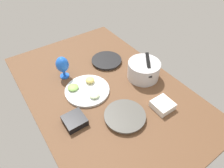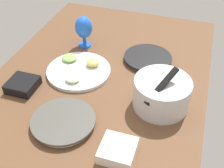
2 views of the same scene
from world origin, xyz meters
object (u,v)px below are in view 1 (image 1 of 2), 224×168
object	(u,v)px
dinner_plate_left	(107,61)
hurricane_glass_blue	(62,65)
mixing_bowl	(144,69)
square_bowl_white	(163,105)
dinner_plate_right	(125,116)
fruit_platter	(87,90)
square_bowl_black	(75,120)

from	to	relation	value
dinner_plate_left	hurricane_glass_blue	size ratio (longest dim) A/B	1.40
mixing_bowl	square_bowl_white	world-z (taller)	mixing_bowl
mixing_bowl	hurricane_glass_blue	world-z (taller)	mixing_bowl
mixing_bowl	hurricane_glass_blue	distance (cm)	61.72
dinner_plate_left	dinner_plate_right	world-z (taller)	dinner_plate_right
fruit_platter	dinner_plate_right	bearing A→B (deg)	12.88
dinner_plate_right	mixing_bowl	size ratio (longest dim) A/B	1.08
dinner_plate_left	fruit_platter	xyz separation A→B (cm)	(20.91, -31.12, 0.07)
dinner_plate_left	dinner_plate_right	bearing A→B (deg)	-22.52
dinner_plate_right	mixing_bowl	distance (cm)	43.27
fruit_platter	square_bowl_white	size ratio (longest dim) A/B	2.51
fruit_platter	square_bowl_white	world-z (taller)	fruit_platter
fruit_platter	hurricane_glass_blue	size ratio (longest dim) A/B	1.78
square_bowl_black	hurricane_glass_blue	bearing A→B (deg)	162.90
fruit_platter	dinner_plate_left	bearing A→B (deg)	123.91
dinner_plate_left	square_bowl_black	world-z (taller)	square_bowl_black
dinner_plate_left	mixing_bowl	world-z (taller)	mixing_bowl
dinner_plate_right	square_bowl_white	distance (cm)	26.91
dinner_plate_left	fruit_platter	world-z (taller)	fruit_platter
dinner_plate_right	dinner_plate_left	bearing A→B (deg)	157.48
dinner_plate_left	square_bowl_black	size ratio (longest dim) A/B	1.96
dinner_plate_right	hurricane_glass_blue	world-z (taller)	hurricane_glass_blue
fruit_platter	square_bowl_black	xyz separation A→B (cm)	(20.03, -20.13, 1.17)
dinner_plate_right	square_bowl_white	size ratio (longest dim) A/B	2.07
hurricane_glass_blue	mixing_bowl	bearing A→B (deg)	54.82
mixing_bowl	dinner_plate_right	bearing A→B (deg)	-56.69
square_bowl_white	dinner_plate_right	bearing A→B (deg)	-106.62
dinner_plate_left	dinner_plate_right	xyz separation A→B (cm)	(55.80, -23.14, 0.25)
dinner_plate_left	fruit_platter	size ratio (longest dim) A/B	0.79
dinner_plate_left	dinner_plate_right	size ratio (longest dim) A/B	0.96
dinner_plate_left	square_bowl_white	bearing A→B (deg)	2.36
dinner_plate_right	fruit_platter	bearing A→B (deg)	-167.12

